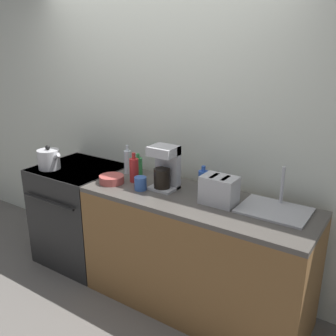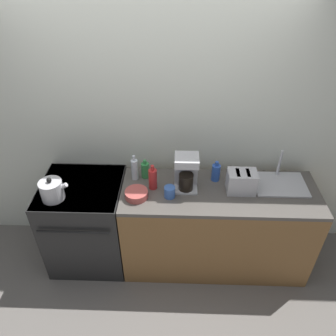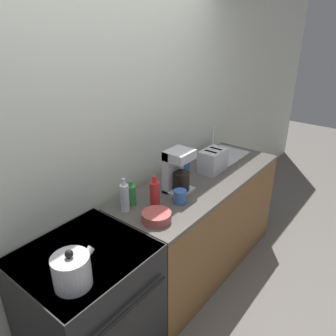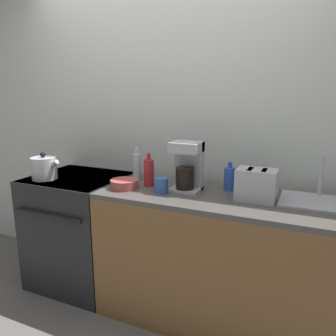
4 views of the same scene
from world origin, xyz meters
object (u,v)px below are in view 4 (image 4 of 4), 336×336
at_px(bowl, 124,184).
at_px(cup_blue, 161,185).
at_px(stove, 81,228).
at_px(kettle, 44,168).
at_px(toaster, 256,185).
at_px(bottle_clear, 137,166).
at_px(coffee_maker, 187,165).
at_px(bottle_blue, 229,178).
at_px(bottle_red, 149,172).
at_px(bottle_green, 149,170).

bearing_deg(bowl, cup_blue, 2.80).
xyz_separation_m(stove, cup_blue, (0.81, -0.11, 0.51)).
distance_m(stove, kettle, 0.60).
height_order(toaster, bowl, toaster).
bearing_deg(bottle_clear, toaster, -8.60).
height_order(coffee_maker, bottle_blue, coffee_maker).
xyz_separation_m(bottle_blue, bottle_red, (-0.56, -0.13, 0.02)).
distance_m(bottle_red, bottle_green, 0.18).
distance_m(kettle, coffee_maker, 1.15).
xyz_separation_m(coffee_maker, bottle_green, (-0.37, 0.14, -0.10)).
relative_size(toaster, cup_blue, 2.40).
distance_m(bottle_blue, bowl, 0.75).
distance_m(bottle_clear, bowl, 0.27).
bearing_deg(bottle_red, bottle_blue, 13.39).
distance_m(stove, bottle_clear, 0.75).
relative_size(stove, bottle_red, 3.83).
bearing_deg(coffee_maker, stove, -178.69).
bearing_deg(stove, bottle_blue, 6.36).
bearing_deg(coffee_maker, bottle_green, 159.68).
xyz_separation_m(bottle_red, bottle_green, (-0.08, 0.16, -0.02)).
bearing_deg(bottle_red, toaster, -1.04).
bearing_deg(bottle_green, cup_blue, -49.31).
bearing_deg(bowl, bottle_clear, 98.96).
bearing_deg(bottle_red, kettle, -168.82).
distance_m(bottle_blue, bottle_red, 0.58).
bearing_deg(coffee_maker, toaster, -4.01).
distance_m(toaster, bowl, 0.91).
distance_m(toaster, bottle_blue, 0.26).
xyz_separation_m(bottle_clear, cup_blue, (0.32, -0.24, -0.05)).
distance_m(stove, bottle_green, 0.80).
bearing_deg(cup_blue, bowl, -177.20).
height_order(bottle_blue, cup_blue, bottle_blue).
bearing_deg(bowl, stove, 166.62).
distance_m(stove, bottle_red, 0.86).
bearing_deg(cup_blue, bottle_clear, 143.34).
relative_size(coffee_maker, bottle_green, 1.85).
height_order(stove, bowl, bowl).
relative_size(kettle, bottle_blue, 1.21).
xyz_separation_m(stove, coffee_maker, (0.95, 0.02, 0.63)).
xyz_separation_m(bottle_blue, cup_blue, (-0.41, -0.25, -0.03)).
distance_m(kettle, toaster, 1.62).
xyz_separation_m(toaster, cup_blue, (-0.62, -0.10, -0.05)).
distance_m(stove, bowl, 0.73).
bearing_deg(bottle_clear, coffee_maker, -13.24).
xyz_separation_m(kettle, bowl, (0.71, 0.04, -0.06)).
height_order(toaster, bottle_blue, same).
distance_m(bottle_clear, bottle_green, 0.10).
distance_m(toaster, coffee_maker, 0.49).
distance_m(stove, cup_blue, 0.96).
bearing_deg(bottle_clear, bottle_red, -36.57).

